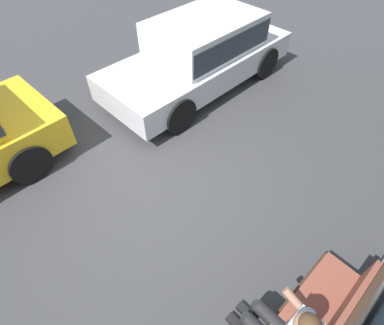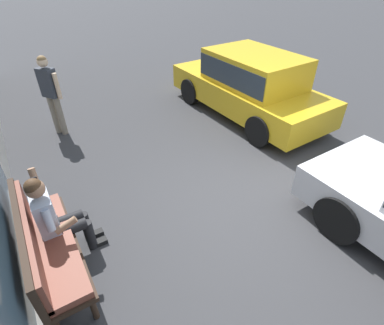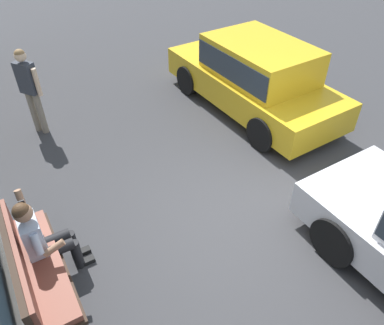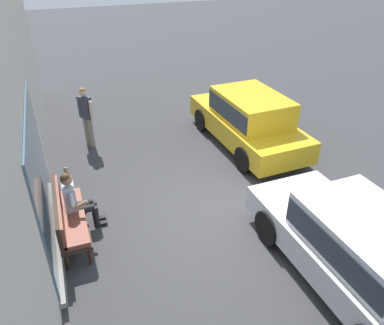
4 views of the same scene
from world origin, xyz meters
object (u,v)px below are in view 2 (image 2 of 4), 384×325
at_px(person_on_phone, 56,216).
at_px(parked_car_mid, 250,83).
at_px(bench, 43,244).
at_px(pedestrian_standing, 50,90).

relative_size(person_on_phone, parked_car_mid, 0.31).
bearing_deg(bench, pedestrian_standing, -13.17).
relative_size(bench, parked_car_mid, 0.44).
xyz_separation_m(bench, person_on_phone, (0.24, -0.22, 0.13)).
distance_m(person_on_phone, pedestrian_standing, 3.58).
xyz_separation_m(person_on_phone, parked_car_mid, (2.03, -4.87, 0.14)).
bearing_deg(parked_car_mid, bench, 114.07).
bearing_deg(person_on_phone, bench, 137.63).
xyz_separation_m(person_on_phone, pedestrian_standing, (3.50, -0.65, 0.33)).
distance_m(bench, pedestrian_standing, 3.87).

